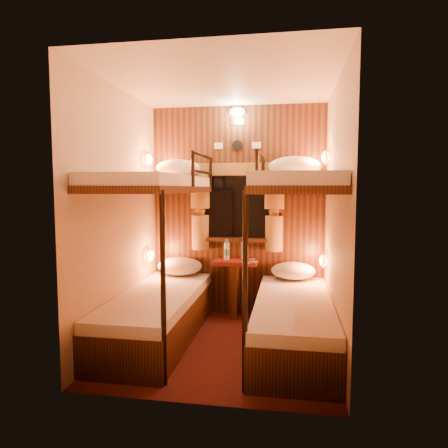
% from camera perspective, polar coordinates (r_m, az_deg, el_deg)
% --- Properties ---
extents(floor, '(2.10, 2.10, 0.00)m').
position_cam_1_polar(floor, '(3.91, -0.19, -16.85)').
color(floor, '#33160D').
rests_on(floor, ground).
extents(ceiling, '(2.10, 2.10, 0.00)m').
position_cam_1_polar(ceiling, '(3.74, -0.20, 19.65)').
color(ceiling, silver).
rests_on(ceiling, wall_back).
extents(wall_back, '(2.40, 0.00, 2.40)m').
position_cam_1_polar(wall_back, '(4.67, 1.95, 1.91)').
color(wall_back, '#C6B293').
rests_on(wall_back, floor).
extents(wall_front, '(2.40, 0.00, 2.40)m').
position_cam_1_polar(wall_front, '(2.61, -4.04, -0.64)').
color(wall_front, '#C6B293').
rests_on(wall_front, floor).
extents(wall_left, '(0.00, 2.40, 2.40)m').
position_cam_1_polar(wall_left, '(3.92, -14.76, 1.13)').
color(wall_left, '#C6B293').
rests_on(wall_left, floor).
extents(wall_right, '(0.00, 2.40, 2.40)m').
position_cam_1_polar(wall_right, '(3.60, 15.69, 0.77)').
color(wall_right, '#C6B293').
rests_on(wall_right, floor).
extents(back_panel, '(2.00, 0.03, 2.40)m').
position_cam_1_polar(back_panel, '(4.65, 1.93, 1.90)').
color(back_panel, black).
rests_on(back_panel, floor).
extents(bunk_left, '(0.72, 1.90, 1.82)m').
position_cam_1_polar(bunk_left, '(3.95, -9.42, -8.15)').
color(bunk_left, black).
rests_on(bunk_left, floor).
extents(bunk_right, '(0.72, 1.90, 1.82)m').
position_cam_1_polar(bunk_right, '(3.75, 9.91, -8.88)').
color(bunk_right, black).
rests_on(bunk_right, floor).
extents(window, '(1.00, 0.12, 0.79)m').
position_cam_1_polar(window, '(4.62, 1.88, 1.64)').
color(window, black).
rests_on(window, back_panel).
extents(curtains, '(1.10, 0.22, 1.00)m').
position_cam_1_polar(curtains, '(4.59, 1.82, 2.65)').
color(curtains, '#9A6732').
rests_on(curtains, back_panel).
extents(back_fixtures, '(0.54, 0.09, 0.48)m').
position_cam_1_polar(back_fixtures, '(4.68, 1.91, 14.77)').
color(back_fixtures, black).
rests_on(back_fixtures, back_panel).
extents(reading_lamps, '(2.00, 0.20, 1.25)m').
position_cam_1_polar(reading_lamps, '(4.32, 1.35, 2.18)').
color(reading_lamps, orange).
rests_on(reading_lamps, wall_left).
extents(table, '(0.50, 0.34, 0.66)m').
position_cam_1_polar(table, '(4.58, 1.59, -8.08)').
color(table, '#5B2014').
rests_on(table, floor).
extents(bottle_left, '(0.07, 0.07, 0.24)m').
position_cam_1_polar(bottle_left, '(4.53, 0.39, -3.89)').
color(bottle_left, '#99BFE5').
rests_on(bottle_left, table).
extents(bottle_right, '(0.07, 0.07, 0.24)m').
position_cam_1_polar(bottle_right, '(4.57, 2.85, -3.82)').
color(bottle_right, '#99BFE5').
rests_on(bottle_right, table).
extents(sachet_a, '(0.09, 0.08, 0.01)m').
position_cam_1_polar(sachet_a, '(4.45, 4.18, -5.36)').
color(sachet_a, silver).
rests_on(sachet_a, table).
extents(sachet_b, '(0.08, 0.06, 0.00)m').
position_cam_1_polar(sachet_b, '(4.61, 4.04, -5.00)').
color(sachet_b, silver).
rests_on(sachet_b, table).
extents(pillow_lower_left, '(0.53, 0.38, 0.21)m').
position_cam_1_polar(pillow_lower_left, '(4.69, -6.33, -5.99)').
color(pillow_lower_left, silver).
rests_on(pillow_lower_left, bunk_left).
extents(pillow_lower_right, '(0.49, 0.35, 0.19)m').
position_cam_1_polar(pillow_lower_right, '(4.50, 9.85, -6.60)').
color(pillow_lower_right, silver).
rests_on(pillow_lower_right, bunk_right).
extents(pillow_upper_left, '(0.51, 0.37, 0.20)m').
position_cam_1_polar(pillow_upper_left, '(4.58, -6.58, 7.92)').
color(pillow_upper_left, silver).
rests_on(pillow_upper_left, bunk_left).
extents(pillow_upper_right, '(0.56, 0.40, 0.22)m').
position_cam_1_polar(pillow_upper_right, '(4.42, 10.08, 8.12)').
color(pillow_upper_right, silver).
rests_on(pillow_upper_right, bunk_right).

